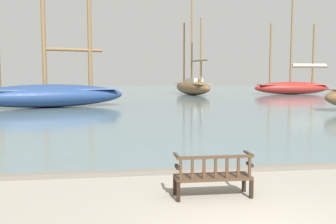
{
  "coord_description": "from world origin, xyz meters",
  "views": [
    {
      "loc": [
        -2.28,
        -5.55,
        2.54
      ],
      "look_at": [
        -0.16,
        10.0,
        1.0
      ],
      "focal_mm": 40.0,
      "sensor_mm": 36.0,
      "label": 1
    }
  ],
  "objects_px": {
    "sailboat_mid_port": "(292,86)",
    "park_bench": "(213,175)",
    "sailboat_distant_harbor": "(192,86)",
    "sailboat_centre_channel": "(49,92)"
  },
  "relations": [
    {
      "from": "sailboat_distant_harbor",
      "to": "sailboat_centre_channel",
      "type": "relative_size",
      "value": 0.96
    },
    {
      "from": "sailboat_distant_harbor",
      "to": "sailboat_centre_channel",
      "type": "bearing_deg",
      "value": -130.72
    },
    {
      "from": "park_bench",
      "to": "sailboat_centre_channel",
      "type": "height_order",
      "value": "sailboat_centre_channel"
    },
    {
      "from": "park_bench",
      "to": "sailboat_mid_port",
      "type": "xyz_separation_m",
      "value": [
        20.88,
        39.07,
        0.7
      ]
    },
    {
      "from": "sailboat_centre_channel",
      "to": "sailboat_mid_port",
      "type": "xyz_separation_m",
      "value": [
        28.02,
        16.63,
        -0.07
      ]
    },
    {
      "from": "park_bench",
      "to": "sailboat_distant_harbor",
      "type": "distance_m",
      "value": 40.29
    },
    {
      "from": "sailboat_centre_channel",
      "to": "sailboat_mid_port",
      "type": "relative_size",
      "value": 1.08
    },
    {
      "from": "sailboat_distant_harbor",
      "to": "sailboat_mid_port",
      "type": "distance_m",
      "value": 13.3
    },
    {
      "from": "sailboat_centre_channel",
      "to": "sailboat_mid_port",
      "type": "bearing_deg",
      "value": 30.68
    },
    {
      "from": "sailboat_mid_port",
      "to": "park_bench",
      "type": "bearing_deg",
      "value": -118.11
    }
  ]
}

